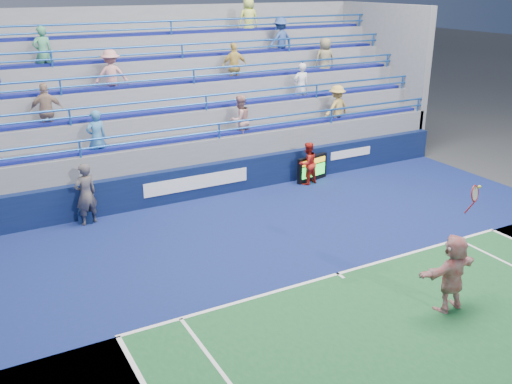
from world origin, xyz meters
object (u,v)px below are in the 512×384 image
serve_speed_board (312,168)px  line_judge (86,194)px  tennis_player (452,273)px  ball_girl (308,163)px  judge_chair (86,215)px

serve_speed_board → line_judge: size_ratio=0.72×
line_judge → tennis_player: bearing=106.8°
ball_girl → tennis_player: bearing=68.2°
serve_speed_board → judge_chair: serve_speed_board is taller
line_judge → serve_speed_board: bearing=162.8°
tennis_player → line_judge: bearing=124.6°
judge_chair → ball_girl: (7.62, -0.31, 0.53)m
serve_speed_board → line_judge: line_judge is taller
judge_chair → line_judge: 0.73m
judge_chair → tennis_player: bearing=-55.9°
serve_speed_board → ball_girl: size_ratio=0.88×
line_judge → ball_girl: (7.59, -0.13, -0.18)m
line_judge → ball_girl: bearing=161.3°
tennis_player → ball_girl: (1.79, 8.30, -0.12)m
ball_girl → judge_chair: bearing=-12.0°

